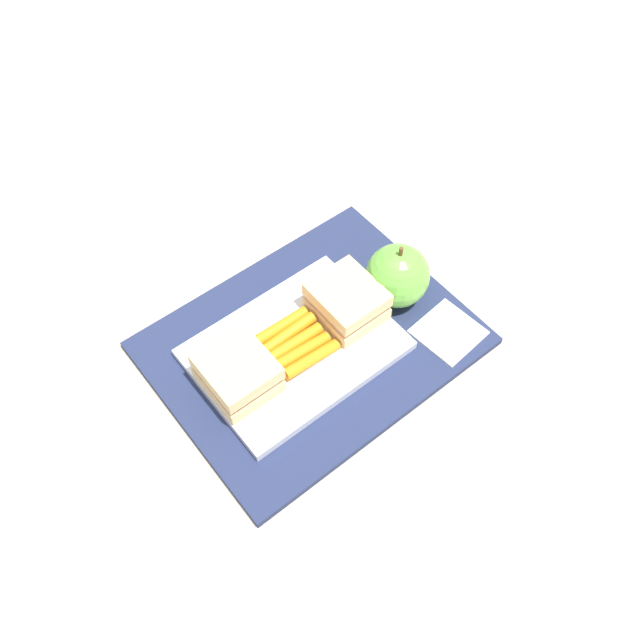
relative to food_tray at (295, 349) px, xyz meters
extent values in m
plane|color=#B7AD99|center=(0.03, 0.00, -0.02)|extent=(2.40, 2.40, 0.00)
cube|color=navy|center=(0.03, 0.00, -0.01)|extent=(0.36, 0.28, 0.01)
cube|color=white|center=(0.00, 0.00, 0.00)|extent=(0.23, 0.17, 0.01)
cube|color=#DBC189|center=(-0.08, 0.00, 0.01)|extent=(0.07, 0.08, 0.02)
cube|color=pink|center=(-0.08, 0.00, 0.03)|extent=(0.07, 0.07, 0.01)
cube|color=#DBC189|center=(-0.08, 0.00, 0.04)|extent=(0.07, 0.08, 0.02)
cube|color=#DBC189|center=(0.08, 0.00, 0.01)|extent=(0.07, 0.08, 0.02)
cube|color=pink|center=(0.08, 0.00, 0.03)|extent=(0.07, 0.07, 0.01)
cube|color=#DBC189|center=(0.08, 0.00, 0.04)|extent=(0.07, 0.08, 0.02)
cylinder|color=orange|center=(0.00, -0.03, 0.01)|extent=(0.08, 0.01, 0.02)
cylinder|color=orange|center=(0.00, -0.01, 0.01)|extent=(0.08, 0.01, 0.02)
cylinder|color=orange|center=(0.00, 0.00, 0.01)|extent=(0.08, 0.01, 0.02)
cylinder|color=orange|center=(0.00, 0.01, 0.01)|extent=(0.08, 0.01, 0.02)
cylinder|color=orange|center=(0.00, 0.03, 0.01)|extent=(0.08, 0.01, 0.02)
sphere|color=#66B742|center=(0.15, -0.01, 0.03)|extent=(0.08, 0.08, 0.08)
cylinder|color=brown|center=(0.15, -0.01, 0.08)|extent=(0.01, 0.01, 0.01)
cube|color=white|center=(0.16, -0.09, 0.00)|extent=(0.08, 0.08, 0.00)
camera|label=1|loc=(-0.25, -0.36, 0.68)|focal=38.60mm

